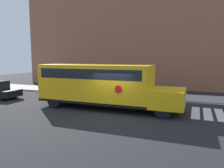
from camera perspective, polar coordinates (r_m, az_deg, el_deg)
name	(u,v)px	position (r m, az deg, el deg)	size (l,w,h in m)	color
ground_plane	(114,113)	(13.73, 0.59, -7.63)	(60.00, 60.00, 0.00)	black
sidewalk_strip	(140,95)	(19.80, 7.26, -2.87)	(44.00, 3.00, 0.15)	#B2ADA3
building_backdrop	(154,37)	(25.95, 11.03, 11.89)	(32.00, 4.00, 11.40)	#935B42
school_bus	(101,84)	(14.82, -2.88, 0.12)	(9.70, 2.57, 2.96)	yellow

